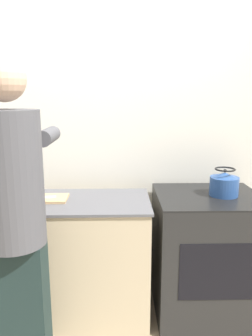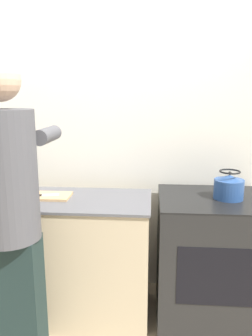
# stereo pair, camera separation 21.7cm
# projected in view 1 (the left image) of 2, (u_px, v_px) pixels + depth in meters

# --- Properties ---
(wall_back) EXTENTS (8.00, 0.05, 2.60)m
(wall_back) POSITION_uv_depth(u_px,v_px,m) (98.00, 137.00, 2.66)
(wall_back) COLOR silver
(wall_back) RESTS_ON ground_plane
(counter) EXTENTS (1.59, 0.58, 0.91)m
(counter) POSITION_uv_depth(u_px,v_px,m) (40.00, 260.00, 2.39)
(counter) COLOR #C6B28E
(counter) RESTS_ON ground_plane
(oven) EXTENTS (0.75, 0.67, 0.92)m
(oven) POSITION_uv_depth(u_px,v_px,m) (206.00, 254.00, 2.47)
(oven) COLOR black
(oven) RESTS_ON ground_plane
(person) EXTENTS (0.37, 0.61, 1.82)m
(person) POSITION_uv_depth(u_px,v_px,m) (15.00, 217.00, 1.75)
(person) COLOR #1C2D2C
(person) RESTS_ON ground_plane
(cutting_board) EXTENTS (0.36, 0.20, 0.02)m
(cutting_board) POSITION_uv_depth(u_px,v_px,m) (42.00, 199.00, 2.31)
(cutting_board) COLOR tan
(cutting_board) RESTS_ON counter
(knife) EXTENTS (0.20, 0.08, 0.01)m
(knife) POSITION_uv_depth(u_px,v_px,m) (41.00, 198.00, 2.29)
(knife) COLOR silver
(knife) RESTS_ON cutting_board
(kettle) EXTENTS (0.20, 0.20, 0.20)m
(kettle) POSITION_uv_depth(u_px,v_px,m) (224.00, 184.00, 2.35)
(kettle) COLOR #284C8C
(kettle) RESTS_ON oven
(canister_jar) EXTENTS (0.13, 0.13, 0.18)m
(canister_jar) POSITION_uv_depth(u_px,v_px,m) (1.00, 184.00, 2.39)
(canister_jar) COLOR #756047
(canister_jar) RESTS_ON counter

